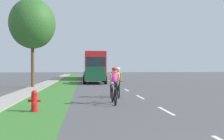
{
  "coord_description": "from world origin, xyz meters",
  "views": [
    {
      "loc": [
        -2.95,
        -2.23,
        1.58
      ],
      "look_at": [
        -0.1,
        23.85,
        1.3
      ],
      "focal_mm": 41.12,
      "sensor_mm": 36.0,
      "label": 1
    }
  ],
  "objects_px": {
    "cyclist_trailing": "(117,82)",
    "fire_hydrant_red": "(34,101)",
    "bus_red": "(94,64)",
    "cyclist_lead": "(114,85)",
    "street_tree_near": "(33,24)",
    "pickup_dark_green": "(94,75)"
  },
  "relations": [
    {
      "from": "pickup_dark_green",
      "to": "cyclist_lead",
      "type": "bearing_deg",
      "value": -88.94
    },
    {
      "from": "street_tree_near",
      "to": "cyclist_trailing",
      "type": "bearing_deg",
      "value": -51.53
    },
    {
      "from": "pickup_dark_green",
      "to": "street_tree_near",
      "type": "relative_size",
      "value": 0.74
    },
    {
      "from": "cyclist_trailing",
      "to": "bus_red",
      "type": "bearing_deg",
      "value": 90.99
    },
    {
      "from": "cyclist_trailing",
      "to": "pickup_dark_green",
      "type": "relative_size",
      "value": 0.34
    },
    {
      "from": "cyclist_trailing",
      "to": "street_tree_near",
      "type": "bearing_deg",
      "value": 128.47
    },
    {
      "from": "fire_hydrant_red",
      "to": "cyclist_trailing",
      "type": "bearing_deg",
      "value": 48.37
    },
    {
      "from": "cyclist_trailing",
      "to": "fire_hydrant_red",
      "type": "bearing_deg",
      "value": -131.63
    },
    {
      "from": "cyclist_lead",
      "to": "fire_hydrant_red",
      "type": "bearing_deg",
      "value": -152.48
    },
    {
      "from": "cyclist_lead",
      "to": "pickup_dark_green",
      "type": "distance_m",
      "value": 14.39
    },
    {
      "from": "fire_hydrant_red",
      "to": "bus_red",
      "type": "height_order",
      "value": "bus_red"
    },
    {
      "from": "pickup_dark_green",
      "to": "bus_red",
      "type": "distance_m",
      "value": 10.16
    },
    {
      "from": "fire_hydrant_red",
      "to": "cyclist_trailing",
      "type": "relative_size",
      "value": 0.44
    },
    {
      "from": "fire_hydrant_red",
      "to": "bus_red",
      "type": "bearing_deg",
      "value": 83.19
    },
    {
      "from": "cyclist_lead",
      "to": "pickup_dark_green",
      "type": "bearing_deg",
      "value": 91.06
    },
    {
      "from": "cyclist_lead",
      "to": "street_tree_near",
      "type": "bearing_deg",
      "value": 118.9
    },
    {
      "from": "fire_hydrant_red",
      "to": "pickup_dark_green",
      "type": "relative_size",
      "value": 0.15
    },
    {
      "from": "fire_hydrant_red",
      "to": "pickup_dark_green",
      "type": "height_order",
      "value": "pickup_dark_green"
    },
    {
      "from": "bus_red",
      "to": "street_tree_near",
      "type": "height_order",
      "value": "street_tree_near"
    },
    {
      "from": "cyclist_trailing",
      "to": "bus_red",
      "type": "height_order",
      "value": "bus_red"
    },
    {
      "from": "fire_hydrant_red",
      "to": "street_tree_near",
      "type": "height_order",
      "value": "street_tree_near"
    },
    {
      "from": "cyclist_lead",
      "to": "bus_red",
      "type": "relative_size",
      "value": 0.15
    }
  ]
}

